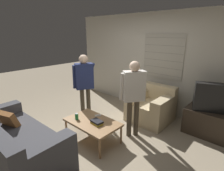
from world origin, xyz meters
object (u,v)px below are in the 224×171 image
book_stack (97,122)px  person_left_standing (84,80)px  armchair_beige (151,107)px  couch_blue (14,143)px  soda_can (77,116)px  tv (215,98)px  coffee_table (93,123)px  person_right_standing (134,91)px  spare_remote (98,116)px

book_stack → person_left_standing: bearing=151.5°
armchair_beige → couch_blue: bearing=70.5°
person_left_standing → soda_can: size_ratio=12.53×
person_left_standing → book_stack: bearing=-89.5°
tv → coffee_table: bearing=23.7°
armchair_beige → person_left_standing: person_left_standing is taller
person_right_standing → coffee_table: bearing=-179.2°
armchair_beige → spare_remote: 1.40m
person_left_standing → person_right_standing: (1.28, 0.17, -0.02)m
couch_blue → person_right_standing: person_right_standing is taller
couch_blue → person_right_standing: (1.03, 1.90, 0.66)m
armchair_beige → coffee_table: 1.58m
couch_blue → tv: bearing=50.7°
couch_blue → person_left_standing: person_left_standing is taller
coffee_table → tv: 2.44m
couch_blue → armchair_beige: (0.97, 2.76, 0.02)m
couch_blue → person_right_standing: bearing=59.3°
soda_can → tv: bearing=43.8°
armchair_beige → soda_can: size_ratio=7.35×
coffee_table → book_stack: book_stack is taller
person_left_standing → person_right_standing: bearing=-53.4°
tv → person_right_standing: bearing=19.1°
tv → book_stack: bearing=26.5°
book_stack → spare_remote: (-0.22, 0.24, -0.02)m
armchair_beige → person_right_standing: (0.06, -0.86, 0.64)m
book_stack → armchair_beige: bearing=80.2°
person_left_standing → person_right_standing: size_ratio=1.02×
armchair_beige → book_stack: size_ratio=3.74×
coffee_table → armchair_beige: bearing=75.0°
armchair_beige → soda_can: (-0.69, -1.69, 0.14)m
couch_blue → book_stack: (0.70, 1.21, 0.14)m
tv → spare_remote: 2.34m
tv → person_left_standing: bearing=4.1°
person_left_standing → tv: bearing=-34.8°
couch_blue → soda_can: bearing=73.2°
soda_can → person_left_standing: bearing=128.8°
soda_can → spare_remote: bearing=61.3°
soda_can → armchair_beige: bearing=67.7°
couch_blue → spare_remote: bearing=69.3°
coffee_table → person_right_standing: bearing=54.9°
book_stack → soda_can: size_ratio=1.97×
couch_blue → book_stack: couch_blue is taller
tv → spare_remote: tv is taller
armchair_beige → tv: bearing=-171.5°
couch_blue → coffee_table: 1.35m
person_left_standing → soda_can: person_left_standing is taller
book_stack → tv: bearing=48.6°
coffee_table → soda_can: size_ratio=8.36×
couch_blue → coffee_table: (0.56, 1.23, 0.07)m
person_right_standing → spare_remote: person_right_standing is taller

